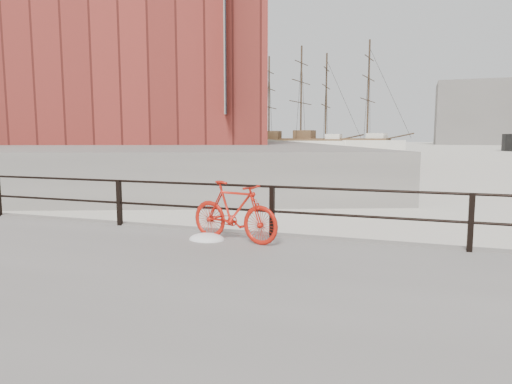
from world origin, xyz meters
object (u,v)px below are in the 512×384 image
Objects in this scene: bicycle at (234,212)px; workboat_near at (142,160)px; schooner_left at (297,149)px; schooner_mid at (333,149)px; workboat_far at (157,156)px.

workboat_near is (-22.76, 31.58, -0.91)m from bicycle.
schooner_left is at bearing 74.56° from workboat_near.
schooner_mid reaches higher than bicycle.
schooner_mid is 2.18× the size of workboat_near.
workboat_far reaches higher than bicycle.
schooner_mid is at bearing 10.14° from schooner_left.
bicycle is 0.08× the size of schooner_left.
schooner_left reaches higher than bicycle.
bicycle is 38.94m from workboat_near.
schooner_left reaches higher than workboat_near.
workboat_near and workboat_far have the same top height.
schooner_left is 1.85× the size of workboat_near.
schooner_left is 2.21× the size of workboat_far.
bicycle is at bearing -78.87° from schooner_left.
workboat_far is at bearing -106.33° from schooner_left.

